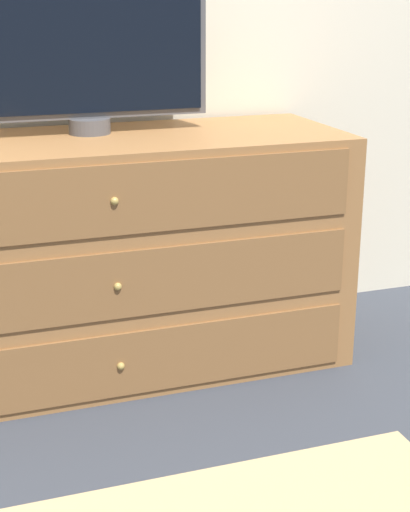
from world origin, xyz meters
TOP-DOWN VIEW (x-y plane):
  - ground_plane at (0.00, 0.00)m, footprint 12.00×12.00m
  - dresser at (0.07, -0.32)m, footprint 1.64×0.60m
  - tv at (0.08, -0.23)m, footprint 0.79×0.14m

SIDE VIEW (x-z plane):
  - ground_plane at x=0.00m, z-range 0.00..0.00m
  - dresser at x=0.07m, z-range 0.00..0.79m
  - tv at x=0.08m, z-range 0.80..1.41m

